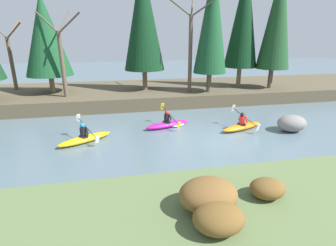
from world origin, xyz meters
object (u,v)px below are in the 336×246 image
(kayaker_trailing, at_px, (85,138))
(kayaker_middle, at_px, (169,124))
(boulder_midstream, at_px, (292,123))
(kayaker_lead, at_px, (242,126))

(kayaker_trailing, bearing_deg, kayaker_middle, -13.90)
(kayaker_middle, distance_m, boulder_midstream, 6.73)
(kayaker_lead, xyz_separation_m, boulder_midstream, (2.52, -0.75, 0.23))
(kayaker_lead, distance_m, kayaker_middle, 4.09)
(kayaker_lead, relative_size, boulder_midstream, 1.72)
(kayaker_middle, bearing_deg, kayaker_lead, -35.55)
(kayaker_trailing, height_order, boulder_midstream, kayaker_trailing)
(kayaker_lead, bearing_deg, kayaker_middle, 142.78)
(kayaker_lead, distance_m, boulder_midstream, 2.64)
(kayaker_middle, bearing_deg, kayaker_trailing, 179.31)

